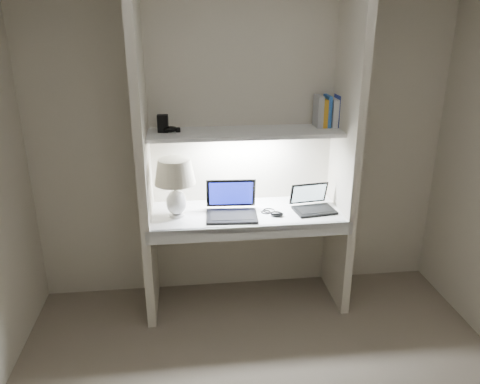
{
  "coord_description": "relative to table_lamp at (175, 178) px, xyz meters",
  "views": [
    {
      "loc": [
        -0.43,
        -1.97,
        2.13
      ],
      "look_at": [
        -0.07,
        1.05,
        0.99
      ],
      "focal_mm": 35.0,
      "sensor_mm": 36.0,
      "label": 1
    }
  ],
  "objects": [
    {
      "name": "desk_apron",
      "position": [
        0.52,
        -0.24,
        -0.34
      ],
      "size": [
        1.46,
        0.03,
        0.1
      ],
      "primitive_type": "cube",
      "color": "silver",
      "rests_on": "desk"
    },
    {
      "name": "alcove_panel_right",
      "position": [
        1.25,
        0.02,
        0.19
      ],
      "size": [
        0.06,
        0.55,
        2.5
      ],
      "primitive_type": "cube",
      "color": "beige",
      "rests_on": "floor"
    },
    {
      "name": "mouse",
      "position": [
        0.73,
        -0.08,
        -0.27
      ],
      "size": [
        0.11,
        0.09,
        0.04
      ],
      "primitive_type": "ellipsoid",
      "rotation": [
        0.0,
        0.0,
        -0.33
      ],
      "color": "black",
      "rests_on": "desk"
    },
    {
      "name": "shelf",
      "position": [
        0.52,
        0.12,
        0.29
      ],
      "size": [
        1.4,
        0.36,
        0.03
      ],
      "primitive_type": "cube",
      "color": "silver",
      "rests_on": "back_wall"
    },
    {
      "name": "desk",
      "position": [
        0.52,
        0.02,
        -0.31
      ],
      "size": [
        1.4,
        0.55,
        0.04
      ],
      "primitive_type": "cube",
      "color": "white",
      "rests_on": "alcove_panel_left"
    },
    {
      "name": "alcove_panel_left",
      "position": [
        -0.21,
        0.02,
        0.19
      ],
      "size": [
        0.06,
        0.55,
        2.5
      ],
      "primitive_type": "cube",
      "color": "beige",
      "rests_on": "floor"
    },
    {
      "name": "laptop_netbook",
      "position": [
        1.02,
        0.01,
        -0.25
      ],
      "size": [
        0.33,
        0.29,
        0.19
      ],
      "rotation": [
        0.0,
        0.0,
        0.14
      ],
      "color": "black",
      "rests_on": "desk"
    },
    {
      "name": "speaker",
      "position": [
        0.4,
        0.24,
        -0.21
      ],
      "size": [
        0.12,
        0.08,
        0.16
      ],
      "primitive_type": "cube",
      "rotation": [
        0.0,
        0.0,
        0.03
      ],
      "color": "silver",
      "rests_on": "desk"
    },
    {
      "name": "sticky_note",
      "position": [
        -0.01,
        0.04,
        -0.29
      ],
      "size": [
        0.09,
        0.09,
        0.0
      ],
      "primitive_type": "cube",
      "rotation": [
        0.0,
        0.0,
        0.42
      ],
      "color": "yellow",
      "rests_on": "desk"
    },
    {
      "name": "shelf_gadget",
      "position": [
        -0.02,
        0.13,
        0.33
      ],
      "size": [
        0.12,
        0.1,
        0.04
      ],
      "primitive_type": "ellipsoid",
      "rotation": [
        0.0,
        0.0,
        0.27
      ],
      "color": "black",
      "rests_on": "shelf"
    },
    {
      "name": "cable_coil",
      "position": [
        0.68,
        0.01,
        -0.29
      ],
      "size": [
        0.1,
        0.1,
        0.01
      ],
      "primitive_type": "torus",
      "rotation": [
        0.0,
        0.0,
        0.12
      ],
      "color": "black",
      "rests_on": "desk"
    },
    {
      "name": "book_row",
      "position": [
        1.16,
        0.2,
        0.41
      ],
      "size": [
        0.22,
        0.15,
        0.23
      ],
      "color": "silver",
      "rests_on": "shelf"
    },
    {
      "name": "table_lamp",
      "position": [
        0.0,
        0.0,
        0.0
      ],
      "size": [
        0.3,
        0.3,
        0.43
      ],
      "color": "white",
      "rests_on": "desk"
    },
    {
      "name": "strip_light",
      "position": [
        0.52,
        0.12,
        0.27
      ],
      "size": [
        0.6,
        0.04,
        0.02
      ],
      "primitive_type": "cube",
      "color": "white",
      "rests_on": "shelf"
    },
    {
      "name": "back_wall",
      "position": [
        0.52,
        0.3,
        0.19
      ],
      "size": [
        3.2,
        0.01,
        2.5
      ],
      "primitive_type": "cube",
      "color": "beige",
      "rests_on": "floor"
    },
    {
      "name": "shelf_box",
      "position": [
        -0.07,
        0.14,
        0.37
      ],
      "size": [
        0.08,
        0.06,
        0.13
      ],
      "primitive_type": "cube",
      "rotation": [
        0.0,
        0.0,
        -0.1
      ],
      "color": "black",
      "rests_on": "shelf"
    },
    {
      "name": "laptop_main",
      "position": [
        0.4,
        -0.01,
        -0.24
      ],
      "size": [
        0.39,
        0.34,
        0.25
      ],
      "rotation": [
        0.0,
        0.0,
        -0.06
      ],
      "color": "black",
      "rests_on": "desk"
    }
  ]
}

